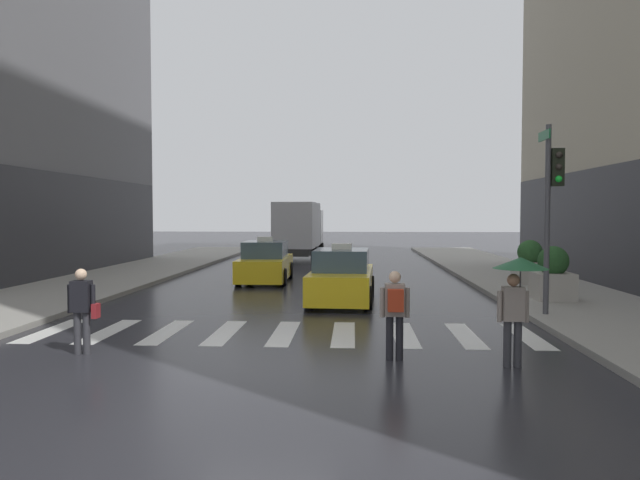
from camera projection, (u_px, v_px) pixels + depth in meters
The scene contains 11 objects.
ground_plane at pixel (264, 368), 10.19m from camera, with size 160.00×160.00×0.00m, color #26262B.
crosswalk_markings at pixel (284, 333), 13.18m from camera, with size 11.30×2.80×0.01m.
traffic_light_pole at pixel (552, 192), 14.71m from camera, with size 0.44×0.84×4.80m.
taxi_lead at pixel (342, 278), 17.92m from camera, with size 2.11×4.62×1.80m.
taxi_second at pixel (265, 264), 23.26m from camera, with size 1.99×4.57×1.80m.
box_truck at pixel (299, 229), 34.04m from camera, with size 2.46×7.60×3.35m.
pedestrian_with_umbrella at pixel (518, 281), 10.21m from camera, with size 0.96×0.96×1.94m.
pedestrian_with_backpack at pixel (395, 308), 10.68m from camera, with size 0.55×0.43×1.65m.
pedestrian_with_handbag at pixel (82, 306), 11.18m from camera, with size 0.60×0.24×1.65m.
planter_near_corner at pixel (553, 275), 17.36m from camera, with size 1.10×1.10×1.60m.
planter_mid_block at pixel (530, 264), 21.45m from camera, with size 1.10×1.10×1.60m.
Camera 1 is at (1.56, -10.01, 2.69)m, focal length 32.72 mm.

